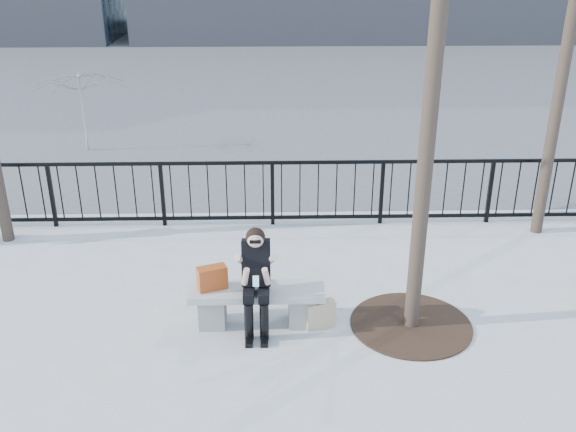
{
  "coord_description": "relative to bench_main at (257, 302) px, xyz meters",
  "views": [
    {
      "loc": [
        0.21,
        -6.8,
        4.41
      ],
      "look_at": [
        0.4,
        0.8,
        1.1
      ],
      "focal_mm": 40.0,
      "sensor_mm": 36.0,
      "label": 1
    }
  ],
  "objects": [
    {
      "name": "ground",
      "position": [
        0.0,
        0.0,
        -0.3
      ],
      "size": [
        120.0,
        120.0,
        0.0
      ],
      "primitive_type": "plane",
      "color": "#9C9D98",
      "rests_on": "ground"
    },
    {
      "name": "street_surface",
      "position": [
        0.0,
        15.0,
        -0.3
      ],
      "size": [
        60.0,
        23.0,
        0.01
      ],
      "primitive_type": "cube",
      "color": "#474747",
      "rests_on": "ground"
    },
    {
      "name": "railing",
      "position": [
        0.0,
        3.0,
        0.25
      ],
      "size": [
        14.0,
        0.06,
        1.1
      ],
      "color": "black",
      "rests_on": "ground"
    },
    {
      "name": "tree_grate",
      "position": [
        1.9,
        -0.1,
        -0.29
      ],
      "size": [
        1.5,
        1.5,
        0.02
      ],
      "primitive_type": "cylinder",
      "color": "black",
      "rests_on": "ground"
    },
    {
      "name": "bench_main",
      "position": [
        0.0,
        0.0,
        0.0
      ],
      "size": [
        1.65,
        0.46,
        0.49
      ],
      "color": "slate",
      "rests_on": "ground"
    },
    {
      "name": "seated_woman",
      "position": [
        0.0,
        -0.16,
        0.37
      ],
      "size": [
        0.5,
        0.64,
        1.34
      ],
      "color": "black",
      "rests_on": "ground"
    },
    {
      "name": "handbag",
      "position": [
        -0.54,
        0.02,
        0.33
      ],
      "size": [
        0.39,
        0.28,
        0.29
      ],
      "primitive_type": "cube",
      "rotation": [
        0.0,
        0.0,
        0.37
      ],
      "color": "#9A3B12",
      "rests_on": "bench_main"
    },
    {
      "name": "shopping_bag",
      "position": [
        0.77,
        -0.1,
        -0.13
      ],
      "size": [
        0.39,
        0.24,
        0.35
      ],
      "primitive_type": "cube",
      "rotation": [
        0.0,
        0.0,
        0.31
      ],
      "color": "#C9B68E",
      "rests_on": "ground"
    },
    {
      "name": "vendor_umbrella",
      "position": [
        -3.93,
        7.09,
        0.59
      ],
      "size": [
        2.53,
        2.55,
        1.79
      ],
      "primitive_type": "imported",
      "rotation": [
        0.0,
        0.0,
        0.36
      ],
      "color": "gold",
      "rests_on": "ground"
    }
  ]
}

